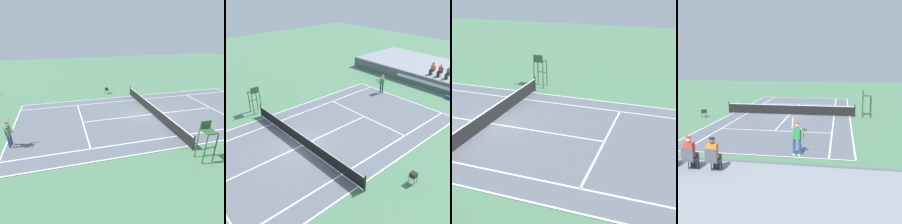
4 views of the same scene
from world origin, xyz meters
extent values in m
plane|color=#4C7A56|center=(0.00, 0.00, 0.00)|extent=(80.00, 80.00, 0.00)
cube|color=slate|center=(0.00, 0.00, 0.01)|extent=(10.98, 23.78, 0.02)
cube|color=white|center=(0.00, 11.89, 0.02)|extent=(10.98, 0.10, 0.01)
cube|color=white|center=(0.00, -11.89, 0.02)|extent=(10.98, 0.10, 0.01)
cube|color=white|center=(-5.49, 0.00, 0.02)|extent=(0.10, 23.78, 0.01)
cube|color=white|center=(5.49, 0.00, 0.02)|extent=(0.10, 23.78, 0.01)
cube|color=white|center=(-4.11, 0.00, 0.02)|extent=(0.10, 23.78, 0.01)
cube|color=white|center=(4.11, 0.00, 0.02)|extent=(0.10, 23.78, 0.01)
cube|color=white|center=(0.00, 6.40, 0.02)|extent=(8.22, 0.10, 0.01)
cube|color=white|center=(0.00, -6.40, 0.02)|extent=(8.22, 0.10, 0.01)
cube|color=white|center=(0.00, 0.00, 0.02)|extent=(0.10, 12.80, 0.01)
cube|color=white|center=(0.00, 11.79, 0.02)|extent=(0.10, 0.20, 0.01)
cube|color=white|center=(0.00, -11.79, 0.02)|extent=(0.10, 0.20, 0.01)
cylinder|color=black|center=(-5.94, 0.00, 0.54)|extent=(0.10, 0.10, 1.07)
cylinder|color=black|center=(5.94, 0.00, 0.54)|extent=(0.10, 0.10, 1.07)
cube|color=black|center=(0.00, 0.00, 0.48)|extent=(11.78, 0.02, 0.84)
cube|color=white|center=(0.00, 0.00, 0.90)|extent=(11.78, 0.03, 0.06)
cube|color=#565B66|center=(0.00, 16.07, 0.60)|extent=(21.17, 0.24, 1.20)
cube|color=silver|center=(0.00, 15.94, 0.66)|extent=(7.41, 0.01, 0.32)
cube|color=#474C56|center=(-0.21, 17.24, 1.61)|extent=(0.44, 0.44, 0.06)
cube|color=#474C56|center=(-0.21, 17.44, 1.86)|extent=(0.44, 0.06, 0.44)
cylinder|color=#4C4C51|center=(-0.04, 17.09, 1.39)|extent=(0.04, 0.04, 0.38)
cylinder|color=#4C4C51|center=(-0.39, 17.09, 1.39)|extent=(0.04, 0.04, 0.38)
cube|color=#2D2D33|center=(-0.21, 17.14, 1.69)|extent=(0.34, 0.44, 0.16)
cube|color=#2D2D33|center=(-0.21, 16.94, 1.42)|extent=(0.30, 0.14, 0.44)
cube|color=orange|center=(-0.21, 17.30, 1.98)|extent=(0.36, 0.22, 0.52)
sphere|color=brown|center=(-0.21, 17.30, 2.35)|extent=(0.20, 0.20, 0.20)
cylinder|color=black|center=(-0.21, 17.30, 2.44)|extent=(0.19, 0.19, 0.05)
cube|color=#474C56|center=(0.68, 17.24, 1.61)|extent=(0.44, 0.44, 0.06)
cube|color=#474C56|center=(0.68, 17.44, 1.86)|extent=(0.44, 0.06, 0.44)
cylinder|color=#4C4C51|center=(0.85, 17.09, 1.39)|extent=(0.04, 0.04, 0.38)
cylinder|color=#4C4C51|center=(0.50, 17.09, 1.39)|extent=(0.04, 0.04, 0.38)
cube|color=#2D2D33|center=(0.68, 17.14, 1.69)|extent=(0.34, 0.44, 0.16)
cube|color=#2D2D33|center=(0.68, 16.94, 1.42)|extent=(0.30, 0.14, 0.44)
cube|color=red|center=(0.68, 17.30, 1.98)|extent=(0.36, 0.22, 0.52)
sphere|color=tan|center=(0.68, 17.30, 2.35)|extent=(0.20, 0.20, 0.20)
cylinder|color=red|center=(0.68, 17.30, 2.44)|extent=(0.19, 0.19, 0.05)
cylinder|color=navy|center=(-2.22, 11.48, 0.46)|extent=(0.15, 0.15, 0.92)
cylinder|color=navy|center=(-2.53, 11.55, 0.46)|extent=(0.15, 0.15, 0.92)
cube|color=white|center=(-2.23, 11.42, 0.05)|extent=(0.18, 0.30, 0.10)
cube|color=white|center=(-2.54, 11.49, 0.05)|extent=(0.18, 0.30, 0.10)
cube|color=#2D8C51|center=(-2.37, 11.52, 1.22)|extent=(0.44, 0.32, 0.60)
sphere|color=beige|center=(-2.37, 11.52, 1.69)|extent=(0.22, 0.22, 0.22)
cylinder|color=red|center=(-2.37, 11.52, 1.78)|extent=(0.21, 0.21, 0.06)
cylinder|color=beige|center=(-2.13, 11.43, 1.78)|extent=(0.13, 0.23, 0.61)
cylinder|color=beige|center=(-2.65, 11.48, 1.24)|extent=(0.16, 0.34, 0.56)
cylinder|color=black|center=(-2.71, 11.37, 1.11)|extent=(0.08, 0.19, 0.25)
torus|color=red|center=(-2.71, 11.19, 1.37)|extent=(0.34, 0.25, 0.26)
cylinder|color=silver|center=(-2.71, 11.19, 1.37)|extent=(0.30, 0.21, 0.22)
sphere|color=#D1E533|center=(-3.03, 9.97, 0.03)|extent=(0.07, 0.07, 0.07)
cylinder|color=#2D562D|center=(-7.31, -0.35, 0.95)|extent=(0.07, 0.07, 1.90)
cylinder|color=#2D562D|center=(-7.31, 0.35, 0.95)|extent=(0.07, 0.07, 1.90)
cylinder|color=#2D562D|center=(-6.61, -0.35, 0.95)|extent=(0.07, 0.07, 1.90)
cylinder|color=#2D562D|center=(-6.61, 0.35, 0.95)|extent=(0.07, 0.07, 1.90)
cube|color=#2D562D|center=(-6.96, 0.00, 1.93)|extent=(0.70, 0.70, 0.06)
cube|color=#2D562D|center=(-6.61, 0.00, 2.20)|extent=(0.06, 0.70, 0.48)
cube|color=#2D562D|center=(-7.28, 0.00, 1.04)|extent=(0.10, 0.70, 0.04)
cube|color=black|center=(7.33, 2.55, 0.56)|extent=(0.36, 0.36, 0.28)
cylinder|color=black|center=(7.16, 2.38, 0.21)|extent=(0.02, 0.02, 0.42)
cylinder|color=black|center=(7.50, 2.38, 0.21)|extent=(0.02, 0.02, 0.42)
cylinder|color=black|center=(7.16, 2.72, 0.21)|extent=(0.02, 0.02, 0.42)
cylinder|color=black|center=(7.50, 2.72, 0.21)|extent=(0.02, 0.02, 0.42)
ellipsoid|color=#D1E533|center=(7.33, 2.55, 0.64)|extent=(0.30, 0.30, 0.12)
camera|label=1|loc=(-14.96, 7.88, 7.32)|focal=31.37mm
camera|label=2|loc=(13.03, -8.42, 10.58)|focal=42.02mm
camera|label=3|loc=(14.29, 9.35, 7.65)|focal=52.91mm
camera|label=4|loc=(-4.57, 26.61, 5.19)|focal=47.11mm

